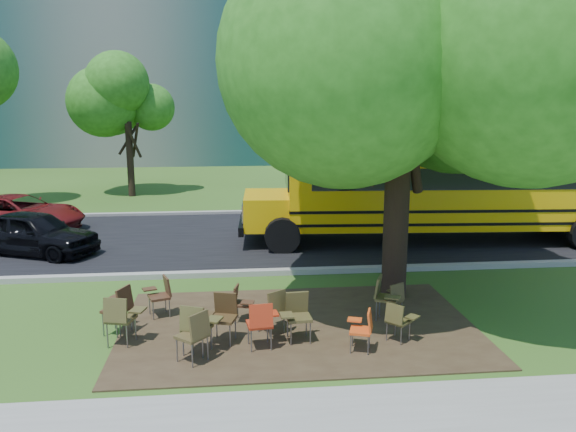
{
  "coord_description": "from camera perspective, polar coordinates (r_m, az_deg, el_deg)",
  "views": [
    {
      "loc": [
        -0.28,
        -10.97,
        4.44
      ],
      "look_at": [
        1.17,
        3.3,
        1.49
      ],
      "focal_mm": 35.0,
      "sensor_mm": 36.0,
      "label": 1
    }
  ],
  "objects": [
    {
      "name": "main_tree",
      "position": [
        12.6,
        11.63,
        17.45
      ],
      "size": [
        7.2,
        7.2,
        9.38
      ],
      "color": "black",
      "rests_on": "ground"
    },
    {
      "name": "building_right",
      "position": [
        55.25,
        21.58,
        19.23
      ],
      "size": [
        30.0,
        16.0,
        25.0
      ],
      "primitive_type": "cube",
      "color": "slate",
      "rests_on": "ground"
    },
    {
      "name": "chair_8",
      "position": [
        11.4,
        -16.73,
        -8.61
      ],
      "size": [
        0.61,
        0.78,
        0.96
      ],
      "rotation": [
        0.0,
        0.0,
        1.16
      ],
      "color": "#472919",
      "rests_on": "ground"
    },
    {
      "name": "chair_9",
      "position": [
        12.07,
        -12.77,
        -7.55
      ],
      "size": [
        0.66,
        0.59,
        0.86
      ],
      "rotation": [
        0.0,
        0.0,
        1.93
      ],
      "color": "#442818",
      "rests_on": "ground"
    },
    {
      "name": "chair_1",
      "position": [
        10.16,
        -9.23,
        -10.8
      ],
      "size": [
        0.77,
        0.61,
        0.96
      ],
      "rotation": [
        0.0,
        0.0,
        -0.39
      ],
      "color": "#4E4921",
      "rests_on": "ground"
    },
    {
      "name": "ground",
      "position": [
        11.84,
        -4.1,
        -10.43
      ],
      "size": [
        160.0,
        160.0,
        0.0
      ],
      "primitive_type": "plane",
      "color": "#2D4A17",
      "rests_on": "ground"
    },
    {
      "name": "bg_tree_3",
      "position": [
        26.32,
        12.84,
        12.62
      ],
      "size": [
        5.6,
        5.6,
        7.84
      ],
      "color": "black",
      "rests_on": "ground"
    },
    {
      "name": "chair_10",
      "position": [
        11.5,
        -4.81,
        -8.53
      ],
      "size": [
        0.46,
        0.59,
        0.78
      ],
      "rotation": [
        0.0,
        0.0,
        -1.8
      ],
      "color": "#462919",
      "rests_on": "ground"
    },
    {
      "name": "kerb_near",
      "position": [
        14.64,
        -4.48,
        -5.78
      ],
      "size": [
        80.0,
        0.25,
        0.14
      ],
      "primitive_type": "cube",
      "color": "gray",
      "rests_on": "ground"
    },
    {
      "name": "chair_3",
      "position": [
        10.63,
        -6.7,
        -9.73
      ],
      "size": [
        0.73,
        0.57,
        0.94
      ],
      "rotation": [
        0.0,
        0.0,
        2.86
      ],
      "color": "#433018",
      "rests_on": "ground"
    },
    {
      "name": "chair_2",
      "position": [
        9.9,
        -9.4,
        -11.45
      ],
      "size": [
        0.64,
        0.81,
        0.95
      ],
      "rotation": [
        0.0,
        0.0,
        0.84
      ],
      "color": "#4A3E20",
      "rests_on": "ground"
    },
    {
      "name": "dirt_patch",
      "position": [
        11.44,
        1.09,
        -11.13
      ],
      "size": [
        7.0,
        4.5,
        0.03
      ],
      "primitive_type": "cube",
      "color": "#382819",
      "rests_on": "ground"
    },
    {
      "name": "chair_5",
      "position": [
        10.62,
        0.91,
        -9.73
      ],
      "size": [
        0.61,
        0.58,
        0.93
      ],
      "rotation": [
        0.0,
        0.0,
        3.21
      ],
      "color": "#4B4320",
      "rests_on": "ground"
    },
    {
      "name": "black_car",
      "position": [
        18.01,
        -24.39,
        -1.57
      ],
      "size": [
        4.14,
        2.92,
        1.31
      ],
      "primitive_type": "imported",
      "rotation": [
        0.0,
        0.0,
        1.17
      ],
      "color": "black",
      "rests_on": "ground"
    },
    {
      "name": "building_main",
      "position": [
        48.05,
        -15.9,
        19.04
      ],
      "size": [
        38.0,
        16.0,
        22.0
      ],
      "primitive_type": "cube",
      "color": "slate",
      "rests_on": "ground"
    },
    {
      "name": "bg_tree_2",
      "position": [
        27.38,
        -16.03,
        10.7
      ],
      "size": [
        4.8,
        4.8,
        6.62
      ],
      "color": "black",
      "rests_on": "ground"
    },
    {
      "name": "kerb_far",
      "position": [
        22.5,
        -4.99,
        0.37
      ],
      "size": [
        80.0,
        0.25,
        0.14
      ],
      "primitive_type": "cube",
      "color": "gray",
      "rests_on": "ground"
    },
    {
      "name": "chair_13",
      "position": [
        11.82,
        10.68,
        -8.07
      ],
      "size": [
        0.54,
        0.66,
        0.81
      ],
      "rotation": [
        0.0,
        0.0,
        0.52
      ],
      "color": "#42381C",
      "rests_on": "ground"
    },
    {
      "name": "chair_11",
      "position": [
        10.91,
        -1.43,
        -9.19
      ],
      "size": [
        0.61,
        0.76,
        0.91
      ],
      "rotation": [
        0.0,
        0.0,
        0.61
      ],
      "color": "#49411F",
      "rests_on": "ground"
    },
    {
      "name": "chair_12",
      "position": [
        11.73,
        9.75,
        -7.82
      ],
      "size": [
        0.59,
        0.76,
        0.92
      ],
      "rotation": [
        0.0,
        0.0,
        4.27
      ],
      "color": "brown",
      "rests_on": "ground"
    },
    {
      "name": "chair_4",
      "position": [
        10.27,
        -2.72,
        -10.54
      ],
      "size": [
        0.61,
        0.6,
        0.92
      ],
      "rotation": [
        0.0,
        0.0,
        0.12
      ],
      "color": "#B22C13",
      "rests_on": "ground"
    },
    {
      "name": "chair_7",
      "position": [
        10.76,
        11.16,
        -10.17
      ],
      "size": [
        0.67,
        0.53,
        0.78
      ],
      "rotation": [
        0.0,
        0.0,
        -0.83
      ],
      "color": "#48431F",
      "rests_on": "ground"
    },
    {
      "name": "chair_0",
      "position": [
        10.84,
        -16.64,
        -9.64
      ],
      "size": [
        0.74,
        0.58,
        0.97
      ],
      "rotation": [
        0.0,
        0.0,
        -0.26
      ],
      "color": "#4D4521",
      "rests_on": "ground"
    },
    {
      "name": "asphalt_road",
      "position": [
        18.51,
        -4.78,
        -2.24
      ],
      "size": [
        80.0,
        8.0,
        0.04
      ],
      "primitive_type": "cube",
      "color": "black",
      "rests_on": "ground"
    },
    {
      "name": "chair_6",
      "position": [
        10.3,
        7.66,
        -11.03
      ],
      "size": [
        0.49,
        0.62,
        0.8
      ],
      "rotation": [
        0.0,
        0.0,
        1.25
      ],
      "color": "#DA4B17",
      "rests_on": "ground"
    },
    {
      "name": "school_bus",
      "position": [
        18.74,
        17.85,
        3.12
      ],
      "size": [
        13.25,
        3.68,
        3.2
      ],
      "rotation": [
        0.0,
        0.0,
        -0.06
      ],
      "color": "#DBA406",
      "rests_on": "ground"
    },
    {
      "name": "bg_car_red",
      "position": [
        21.53,
        -25.73,
        0.25
      ],
      "size": [
        4.93,
        3.29,
        1.26
      ],
      "primitive_type": "imported",
      "rotation": [
        0.0,
        0.0,
        1.28
      ],
      "color": "maroon",
      "rests_on": "ground"
    }
  ]
}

